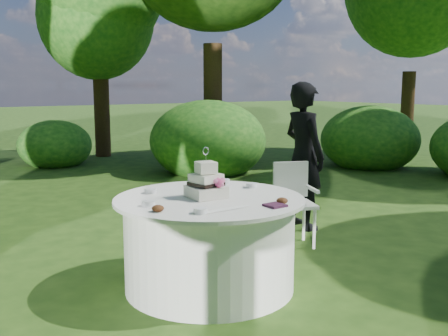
{
  "coord_description": "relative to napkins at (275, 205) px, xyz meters",
  "views": [
    {
      "loc": [
        -2.38,
        -3.46,
        1.68
      ],
      "look_at": [
        0.15,
        0.0,
        1.0
      ],
      "focal_mm": 42.0,
      "sensor_mm": 36.0,
      "label": 1
    }
  ],
  "objects": [
    {
      "name": "guest",
      "position": [
        1.76,
        1.46,
        0.08
      ],
      "size": [
        0.48,
        0.67,
        1.72
      ],
      "primitive_type": "imported",
      "rotation": [
        0.0,
        0.0,
        1.46
      ],
      "color": "black",
      "rests_on": "ground"
    },
    {
      "name": "votives",
      "position": [
        -0.26,
        0.68,
        0.01
      ],
      "size": [
        1.2,
        0.95,
        0.04
      ],
      "color": "white",
      "rests_on": "table"
    },
    {
      "name": "chair",
      "position": [
        1.2,
        1.05,
        -0.26
      ],
      "size": [
        0.51,
        0.51,
        0.87
      ],
      "color": "silver",
      "rests_on": "ground"
    },
    {
      "name": "ground",
      "position": [
        -0.22,
        0.56,
        -0.78
      ],
      "size": [
        80.0,
        80.0,
        0.0
      ],
      "primitive_type": "plane",
      "color": "#1D3A10",
      "rests_on": "ground"
    },
    {
      "name": "feather_plume",
      "position": [
        -0.38,
        0.13,
        -0.0
      ],
      "size": [
        0.48,
        0.07,
        0.01
      ],
      "primitive_type": "ellipsoid",
      "color": "white",
      "rests_on": "table"
    },
    {
      "name": "petal_cups",
      "position": [
        -0.35,
        0.21,
        0.02
      ],
      "size": [
        0.99,
        0.44,
        0.05
      ],
      "color": "#562D16",
      "rests_on": "table"
    },
    {
      "name": "table",
      "position": [
        -0.22,
        0.56,
        -0.39
      ],
      "size": [
        1.56,
        1.56,
        0.77
      ],
      "color": "white",
      "rests_on": "ground"
    },
    {
      "name": "napkins",
      "position": [
        0.0,
        0.0,
        0.0
      ],
      "size": [
        0.14,
        0.14,
        0.02
      ],
      "primitive_type": "cube",
      "color": "#411C35",
      "rests_on": "table"
    },
    {
      "name": "cake",
      "position": [
        -0.24,
        0.57,
        0.1
      ],
      "size": [
        0.3,
        0.31,
        0.41
      ],
      "color": "silver",
      "rests_on": "table"
    }
  ]
}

